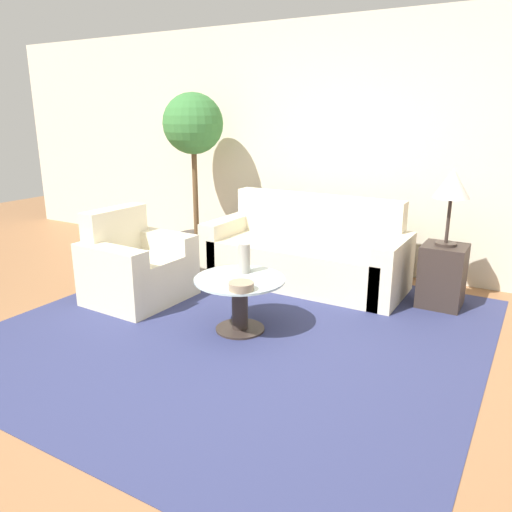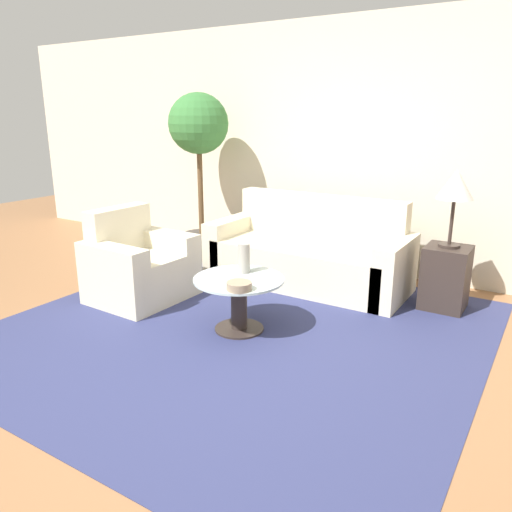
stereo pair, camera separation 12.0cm
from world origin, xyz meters
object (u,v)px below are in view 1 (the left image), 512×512
armchair (135,270)px  potted_plant (194,145)px  coffee_table (240,297)px  vase (244,258)px  bowl (241,286)px  sofa_main (306,255)px  table_lamp (452,186)px

armchair → potted_plant: 1.74m
coffee_table → vase: bearing=106.8°
armchair → bowl: bearing=-101.3°
sofa_main → potted_plant: (-1.47, 0.14, 1.03)m
sofa_main → coffee_table: (0.05, -1.34, 0.00)m
armchair → potted_plant: (-0.32, 1.37, 1.03)m
coffee_table → bowl: 0.32m
table_lamp → potted_plant: (-2.78, 0.13, 0.24)m
table_lamp → potted_plant: 2.80m
coffee_table → potted_plant: 2.36m
bowl → sofa_main: bearing=97.3°
potted_plant → coffee_table: bearing=-44.1°
potted_plant → vase: (1.48, -1.34, -0.76)m
coffee_table → armchair: bearing=175.0°
armchair → vase: size_ratio=3.66×
armchair → sofa_main: bearing=-41.1°
table_lamp → sofa_main: bearing=-179.6°
bowl → armchair: bearing=166.7°
vase → bowl: bearing=-61.6°
sofa_main → coffee_table: sofa_main is taller
vase → sofa_main: bearing=90.3°
table_lamp → bowl: size_ratio=3.58×
bowl → potted_plant: bearing=134.7°
sofa_main → armchair: (-1.15, -1.23, -0.00)m
coffee_table → table_lamp: 2.01m
sofa_main → armchair: size_ratio=2.28×
armchair → bowl: armchair is taller
armchair → table_lamp: table_lamp is taller
potted_plant → sofa_main: bearing=-5.3°
potted_plant → bowl: potted_plant is taller
armchair → vase: bearing=-86.3°
potted_plant → vase: potted_plant is taller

